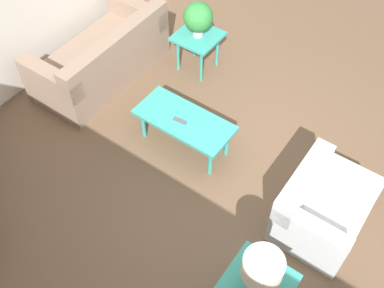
{
  "coord_description": "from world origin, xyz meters",
  "views": [
    {
      "loc": [
        -1.4,
        2.72,
        4.23
      ],
      "look_at": [
        0.33,
        0.29,
        0.55
      ],
      "focal_mm": 42.0,
      "sensor_mm": 36.0,
      "label": 1
    }
  ],
  "objects_px": {
    "armchair": "(320,208)",
    "table_lamp": "(262,269)",
    "side_table_plant": "(198,40)",
    "coffee_table": "(184,122)",
    "sofa": "(103,59)",
    "side_table_lamp": "(257,286)",
    "potted_plant": "(198,18)"
  },
  "relations": [
    {
      "from": "armchair",
      "to": "table_lamp",
      "type": "distance_m",
      "value": 1.27
    },
    {
      "from": "armchair",
      "to": "side_table_plant",
      "type": "distance_m",
      "value": 2.77
    },
    {
      "from": "coffee_table",
      "to": "table_lamp",
      "type": "height_order",
      "value": "table_lamp"
    },
    {
      "from": "side_table_plant",
      "to": "table_lamp",
      "type": "height_order",
      "value": "table_lamp"
    },
    {
      "from": "sofa",
      "to": "armchair",
      "type": "bearing_deg",
      "value": 81.97
    },
    {
      "from": "side_table_plant",
      "to": "side_table_lamp",
      "type": "xyz_separation_m",
      "value": [
        -2.34,
        2.45,
        0.0
      ]
    },
    {
      "from": "potted_plant",
      "to": "coffee_table",
      "type": "bearing_deg",
      "value": 118.75
    },
    {
      "from": "side_table_lamp",
      "to": "table_lamp",
      "type": "xyz_separation_m",
      "value": [
        0.0,
        -0.0,
        0.36
      ]
    },
    {
      "from": "potted_plant",
      "to": "side_table_plant",
      "type": "bearing_deg",
      "value": 90.0
    },
    {
      "from": "potted_plant",
      "to": "table_lamp",
      "type": "distance_m",
      "value": 3.39
    },
    {
      "from": "side_table_lamp",
      "to": "table_lamp",
      "type": "height_order",
      "value": "table_lamp"
    },
    {
      "from": "armchair",
      "to": "side_table_lamp",
      "type": "bearing_deg",
      "value": 175.42
    },
    {
      "from": "side_table_plant",
      "to": "table_lamp",
      "type": "bearing_deg",
      "value": 133.76
    },
    {
      "from": "armchair",
      "to": "sofa",
      "type": "bearing_deg",
      "value": 82.67
    },
    {
      "from": "potted_plant",
      "to": "table_lamp",
      "type": "height_order",
      "value": "potted_plant"
    },
    {
      "from": "table_lamp",
      "to": "side_table_plant",
      "type": "bearing_deg",
      "value": -46.24
    },
    {
      "from": "armchair",
      "to": "side_table_lamp",
      "type": "height_order",
      "value": "armchair"
    },
    {
      "from": "sofa",
      "to": "side_table_plant",
      "type": "bearing_deg",
      "value": 132.96
    },
    {
      "from": "coffee_table",
      "to": "side_table_lamp",
      "type": "height_order",
      "value": "side_table_lamp"
    },
    {
      "from": "table_lamp",
      "to": "potted_plant",
      "type": "bearing_deg",
      "value": -46.24
    },
    {
      "from": "coffee_table",
      "to": "table_lamp",
      "type": "xyz_separation_m",
      "value": [
        -1.67,
        1.21,
        0.43
      ]
    },
    {
      "from": "coffee_table",
      "to": "armchair",
      "type": "bearing_deg",
      "value": 177.78
    },
    {
      "from": "armchair",
      "to": "potted_plant",
      "type": "bearing_deg",
      "value": 61.58
    },
    {
      "from": "sofa",
      "to": "armchair",
      "type": "xyz_separation_m",
      "value": [
        -3.35,
        0.42,
        -0.02
      ]
    },
    {
      "from": "armchair",
      "to": "potted_plant",
      "type": "relative_size",
      "value": 2.0
    },
    {
      "from": "side_table_plant",
      "to": "armchair",
      "type": "bearing_deg",
      "value": 151.78
    },
    {
      "from": "sofa",
      "to": "side_table_lamp",
      "type": "height_order",
      "value": "sofa"
    },
    {
      "from": "sofa",
      "to": "coffee_table",
      "type": "height_order",
      "value": "sofa"
    },
    {
      "from": "coffee_table",
      "to": "side_table_lamp",
      "type": "xyz_separation_m",
      "value": [
        -1.67,
        1.21,
        0.07
      ]
    },
    {
      "from": "coffee_table",
      "to": "potted_plant",
      "type": "distance_m",
      "value": 1.47
    },
    {
      "from": "armchair",
      "to": "potted_plant",
      "type": "height_order",
      "value": "potted_plant"
    },
    {
      "from": "sofa",
      "to": "potted_plant",
      "type": "relative_size",
      "value": 3.95
    }
  ]
}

